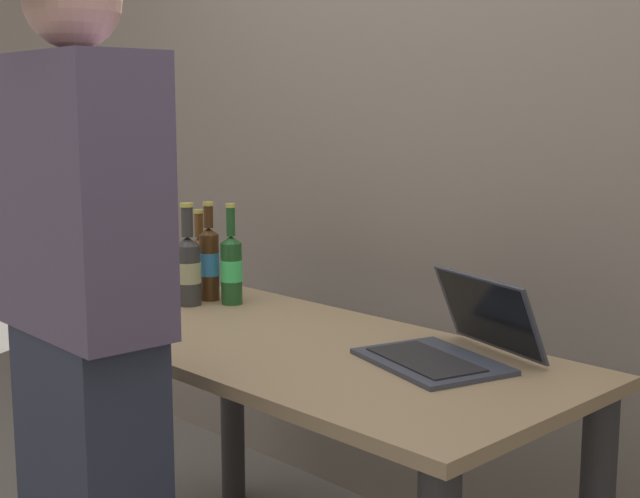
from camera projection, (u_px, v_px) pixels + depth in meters
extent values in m
cube|color=#9E8460|center=(304.00, 350.00, 2.24)|extent=(1.45, 0.70, 0.03)
cylinder|color=#2D2D30|center=(75.00, 445.00, 2.57)|extent=(0.08, 0.08, 0.69)
cylinder|color=#2D2D30|center=(232.00, 399.00, 2.97)|extent=(0.08, 0.08, 0.69)
cube|color=#383D4C|center=(432.00, 362.00, 2.06)|extent=(0.39, 0.33, 0.01)
cube|color=#232326|center=(425.00, 359.00, 2.05)|extent=(0.31, 0.22, 0.00)
cube|color=#383D4C|center=(488.00, 313.00, 2.12)|extent=(0.35, 0.18, 0.19)
cube|color=black|center=(487.00, 313.00, 2.12)|extent=(0.32, 0.16, 0.17)
cylinder|color=#1E5123|center=(232.00, 274.00, 2.68)|extent=(0.06, 0.06, 0.19)
cone|color=#1E5123|center=(231.00, 240.00, 2.66)|extent=(0.06, 0.06, 0.02)
cylinder|color=#1E5123|center=(231.00, 222.00, 2.66)|extent=(0.03, 0.03, 0.09)
cylinder|color=#BFB74C|center=(230.00, 206.00, 2.65)|extent=(0.03, 0.03, 0.01)
cylinder|color=#3FDB6B|center=(231.00, 271.00, 2.68)|extent=(0.07, 0.07, 0.07)
cylinder|color=#472B14|center=(209.00, 267.00, 2.74)|extent=(0.06, 0.06, 0.21)
cone|color=#472B14|center=(209.00, 231.00, 2.72)|extent=(0.06, 0.06, 0.02)
cylinder|color=#472B14|center=(208.00, 217.00, 2.71)|extent=(0.03, 0.03, 0.07)
cylinder|color=#BFB74C|center=(208.00, 204.00, 2.70)|extent=(0.03, 0.03, 0.01)
cylinder|color=#3786CA|center=(209.00, 264.00, 2.73)|extent=(0.06, 0.06, 0.07)
cylinder|color=#333333|center=(188.00, 275.00, 2.67)|extent=(0.08, 0.08, 0.18)
cone|color=#333333|center=(187.00, 241.00, 2.65)|extent=(0.08, 0.08, 0.03)
cylinder|color=#333333|center=(187.00, 222.00, 2.64)|extent=(0.03, 0.03, 0.09)
cylinder|color=#BFB74C|center=(187.00, 205.00, 2.63)|extent=(0.04, 0.04, 0.01)
cylinder|color=tan|center=(188.00, 272.00, 2.67)|extent=(0.08, 0.08, 0.06)
cylinder|color=brown|center=(200.00, 270.00, 2.81)|extent=(0.07, 0.07, 0.16)
cone|color=brown|center=(199.00, 241.00, 2.79)|extent=(0.07, 0.07, 0.02)
cylinder|color=brown|center=(199.00, 225.00, 2.79)|extent=(0.03, 0.03, 0.08)
cylinder|color=#BFB74C|center=(199.00, 211.00, 2.78)|extent=(0.03, 0.03, 0.01)
cylinder|color=#8686B5|center=(200.00, 268.00, 2.81)|extent=(0.07, 0.07, 0.06)
cube|color=#594C6B|center=(81.00, 195.00, 1.79)|extent=(0.42, 0.22, 0.57)
sphere|color=tan|center=(72.00, 0.00, 1.73)|extent=(0.19, 0.19, 0.19)
cube|color=gray|center=(467.00, 113.00, 2.60)|extent=(6.00, 0.10, 2.60)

